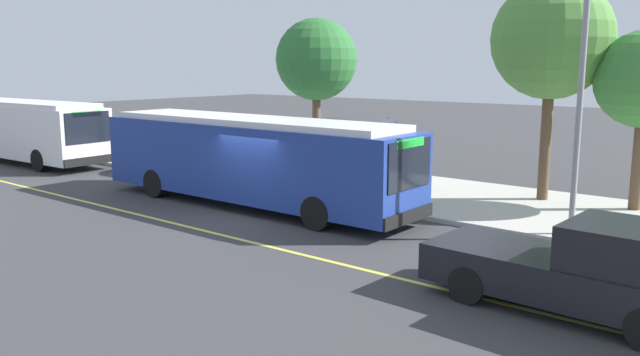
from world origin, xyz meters
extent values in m
plane|color=#38383A|center=(0.00, 0.00, 0.00)|extent=(120.00, 120.00, 0.00)
cube|color=#B7B2A8|center=(0.00, 6.00, 0.07)|extent=(44.00, 6.40, 0.15)
cube|color=#E0D64C|center=(0.00, -2.20, 0.00)|extent=(36.00, 0.14, 0.01)
cube|color=navy|center=(-1.19, 1.00, 1.55)|extent=(12.18, 2.64, 2.40)
cube|color=silver|center=(-1.19, 1.00, 2.85)|extent=(11.20, 2.37, 0.20)
cube|color=black|center=(4.91, 1.04, 1.98)|extent=(0.06, 2.17, 1.34)
cube|color=black|center=(-1.20, 2.29, 1.84)|extent=(10.70, 0.12, 1.06)
cube|color=yellow|center=(-1.20, 2.29, 0.57)|extent=(11.55, 0.11, 0.28)
cube|color=#26D83F|center=(4.91, 1.04, 2.57)|extent=(0.04, 1.40, 0.24)
cube|color=black|center=(4.92, 1.04, 0.53)|extent=(0.10, 2.50, 0.36)
cylinder|color=black|center=(2.57, 2.18, 0.50)|extent=(1.00, 0.29, 1.00)
cylinder|color=black|center=(2.59, -0.13, 0.50)|extent=(1.00, 0.29, 1.00)
cylinder|color=black|center=(-4.85, 2.13, 0.50)|extent=(1.00, 0.29, 1.00)
cylinder|color=black|center=(-4.83, -0.18, 0.50)|extent=(1.00, 0.29, 1.00)
cube|color=white|center=(-16.71, 0.99, 1.55)|extent=(10.79, 3.05, 2.40)
cube|color=silver|center=(-16.71, 0.99, 2.85)|extent=(9.92, 2.75, 0.20)
cube|color=black|center=(-11.37, 1.24, 1.98)|extent=(0.14, 2.17, 1.34)
cube|color=black|center=(-16.77, 2.28, 1.84)|extent=(9.39, 0.48, 1.06)
cube|color=#197259|center=(-16.77, 2.28, 0.57)|extent=(10.13, 0.50, 0.28)
cube|color=#26D83F|center=(-11.36, 1.24, 2.57)|extent=(0.10, 1.40, 0.24)
cube|color=black|center=(-11.35, 1.24, 0.53)|extent=(0.20, 2.50, 0.36)
cylinder|color=black|center=(-13.46, 2.30, 0.50)|extent=(1.01, 0.33, 1.00)
cylinder|color=black|center=(-13.35, -0.01, 0.50)|extent=(1.01, 0.33, 1.00)
cylinder|color=black|center=(-19.97, 1.99, 0.50)|extent=(1.01, 0.33, 1.00)
cube|color=black|center=(10.14, -1.78, 0.68)|extent=(5.47, 2.19, 0.75)
cube|color=black|center=(11.09, -1.81, 1.45)|extent=(1.96, 1.97, 0.80)
cylinder|color=black|center=(8.55, -0.82, 0.38)|extent=(0.77, 0.27, 0.76)
cylinder|color=black|center=(8.49, -2.62, 0.38)|extent=(0.77, 0.27, 0.76)
cylinder|color=#333338|center=(1.18, 5.92, 1.35)|extent=(0.10, 0.10, 2.40)
cylinder|color=#333338|center=(1.18, 4.62, 1.35)|extent=(0.10, 0.10, 2.40)
cylinder|color=#333338|center=(-1.42, 5.92, 1.35)|extent=(0.10, 0.10, 2.40)
cylinder|color=#333338|center=(-1.42, 4.62, 1.35)|extent=(0.10, 0.10, 2.40)
cube|color=#333338|center=(-0.12, 5.27, 2.59)|extent=(2.90, 1.60, 0.08)
cube|color=#4C606B|center=(-0.12, 5.92, 1.35)|extent=(2.47, 0.04, 2.16)
cube|color=navy|center=(-1.42, 5.27, 1.30)|extent=(0.06, 1.11, 1.82)
cube|color=brown|center=(0.12, 5.18, 0.60)|extent=(1.60, 0.44, 0.06)
cube|color=brown|center=(0.12, 5.42, 0.88)|extent=(1.60, 0.05, 0.44)
cube|color=#333338|center=(-0.60, 5.18, 0.38)|extent=(0.08, 0.40, 0.45)
cube|color=#333338|center=(0.84, 5.18, 0.38)|extent=(0.08, 0.40, 0.45)
cylinder|color=#333338|center=(2.43, 3.74, 1.55)|extent=(0.07, 0.07, 2.80)
cube|color=white|center=(2.43, 3.72, 2.65)|extent=(0.44, 0.03, 0.56)
cube|color=red|center=(2.43, 3.70, 2.65)|extent=(0.40, 0.01, 0.16)
cylinder|color=brown|center=(-3.79, 7.62, 1.86)|extent=(0.36, 0.36, 3.42)
sphere|color=#28662D|center=(-3.79, 7.62, 4.88)|extent=(3.48, 3.48, 3.48)
cylinder|color=brown|center=(9.10, 7.77, 1.62)|extent=(0.36, 0.36, 2.95)
cylinder|color=brown|center=(6.27, 7.49, 2.08)|extent=(0.36, 0.36, 3.86)
sphere|color=#4C8438|center=(6.27, 7.49, 5.48)|extent=(3.93, 3.93, 3.93)
cylinder|color=gray|center=(8.52, 3.50, 3.35)|extent=(0.16, 0.16, 6.40)
camera|label=1|loc=(13.81, -13.78, 4.66)|focal=35.83mm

